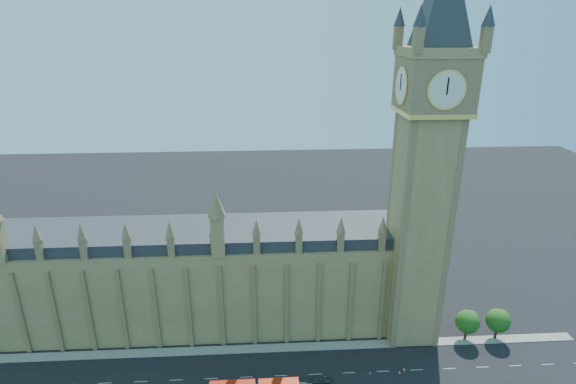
{
  "coord_description": "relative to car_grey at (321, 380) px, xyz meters",
  "views": [
    {
      "loc": [
        0.91,
        -82.47,
        76.21
      ],
      "look_at": [
        6.26,
        10.0,
        41.69
      ],
      "focal_mm": 28.0,
      "sensor_mm": 36.0,
      "label": 1
    }
  ],
  "objects": [
    {
      "name": "ground",
      "position": [
        -13.05,
        2.63,
        -0.78
      ],
      "size": [
        400.0,
        400.0,
        0.0
      ],
      "primitive_type": "plane",
      "color": "black",
      "rests_on": "ground"
    },
    {
      "name": "palace_westminster",
      "position": [
        -38.05,
        24.63,
        13.08
      ],
      "size": [
        120.0,
        20.0,
        28.0
      ],
      "color": "olive",
      "rests_on": "ground"
    },
    {
      "name": "elizabeth_tower",
      "position": [
        24.95,
        16.62,
        53.78
      ],
      "size": [
        20.59,
        20.59,
        105.0
      ],
      "color": "olive",
      "rests_on": "ground"
    },
    {
      "name": "kerb_north",
      "position": [
        -13.05,
        12.13,
        -0.7
      ],
      "size": [
        160.0,
        3.0,
        0.16
      ],
      "primitive_type": "cube",
      "color": "gray",
      "rests_on": "ground"
    },
    {
      "name": "tree_east_near",
      "position": [
        39.17,
        12.71,
        4.86
      ],
      "size": [
        6.0,
        6.0,
        8.5
      ],
      "color": "#382619",
      "rests_on": "ground"
    },
    {
      "name": "tree_east_far",
      "position": [
        47.17,
        12.71,
        4.86
      ],
      "size": [
        6.0,
        6.0,
        8.5
      ],
      "color": "#382619",
      "rests_on": "ground"
    },
    {
      "name": "car_grey",
      "position": [
        0.0,
        0.0,
        0.0
      ],
      "size": [
        4.67,
        2.08,
        1.56
      ],
      "primitive_type": "imported",
      "rotation": [
        0.0,
        0.0,
        1.52
      ],
      "color": "#3A3D41",
      "rests_on": "ground"
    },
    {
      "name": "cone_a",
      "position": [
        0.95,
        1.07,
        -0.4
      ],
      "size": [
        0.62,
        0.62,
        0.77
      ],
      "rotation": [
        0.0,
        0.0,
        -0.34
      ],
      "color": "black",
      "rests_on": "ground"
    },
    {
      "name": "cone_b",
      "position": [
        19.93,
        2.41,
        -0.39
      ],
      "size": [
        0.57,
        0.57,
        0.79
      ],
      "rotation": [
        0.0,
        0.0,
        -0.15
      ],
      "color": "black",
      "rests_on": "ground"
    },
    {
      "name": "cone_c",
      "position": [
        11.69,
        1.79,
        -0.47
      ],
      "size": [
        0.51,
        0.51,
        0.62
      ],
      "rotation": [
        0.0,
        0.0,
        -0.38
      ],
      "color": "black",
      "rests_on": "ground"
    },
    {
      "name": "cone_d",
      "position": [
        18.56,
        1.52,
        -0.41
      ],
      "size": [
        0.61,
        0.61,
        0.75
      ],
      "rotation": [
        0.0,
        0.0,
        -0.34
      ],
      "color": "black",
      "rests_on": "ground"
    }
  ]
}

